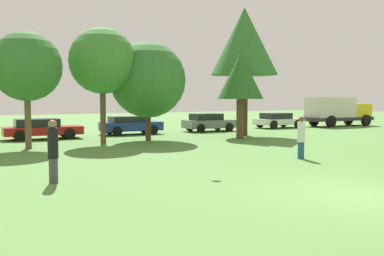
{
  "coord_description": "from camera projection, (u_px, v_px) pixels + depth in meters",
  "views": [
    {
      "loc": [
        -8.86,
        -7.09,
        2.39
      ],
      "look_at": [
        -1.48,
        5.9,
        1.37
      ],
      "focal_mm": 40.47,
      "sensor_mm": 36.0,
      "label": 1
    }
  ],
  "objects": [
    {
      "name": "ground_plane",
      "position": [
        362.0,
        195.0,
        10.67
      ],
      "size": [
        120.0,
        120.0,
        0.0
      ],
      "primitive_type": "plane",
      "color": "#54843D"
    },
    {
      "name": "person_thrower",
      "position": [
        53.0,
        150.0,
        12.18
      ],
      "size": [
        0.29,
        0.29,
        1.79
      ],
      "rotation": [
        0.0,
        0.0,
        0.02
      ],
      "color": "#3F3F47",
      "rests_on": "ground"
    },
    {
      "name": "person_catcher",
      "position": [
        301.0,
        137.0,
        17.11
      ],
      "size": [
        0.3,
        0.3,
        1.69
      ],
      "rotation": [
        0.0,
        0.0,
        -3.12
      ],
      "color": "navy",
      "rests_on": "ground"
    },
    {
      "name": "frisbee",
      "position": [
        200.0,
        99.0,
        14.34
      ],
      "size": [
        0.28,
        0.27,
        0.13
      ],
      "color": "yellow"
    },
    {
      "name": "tree_1",
      "position": [
        27.0,
        67.0,
        20.47
      ],
      "size": [
        3.3,
        3.3,
        5.56
      ],
      "color": "brown",
      "rests_on": "ground"
    },
    {
      "name": "tree_2",
      "position": [
        102.0,
        61.0,
        22.9
      ],
      "size": [
        3.51,
        3.51,
        6.14
      ],
      "color": "brown",
      "rests_on": "ground"
    },
    {
      "name": "tree_3",
      "position": [
        148.0,
        80.0,
        24.49
      ],
      "size": [
        4.3,
        4.3,
        5.59
      ],
      "color": "#473323",
      "rests_on": "ground"
    },
    {
      "name": "tree_4",
      "position": [
        241.0,
        77.0,
        25.56
      ],
      "size": [
        2.73,
        2.73,
        5.1
      ],
      "color": "brown",
      "rests_on": "ground"
    },
    {
      "name": "tree_5",
      "position": [
        244.0,
        42.0,
        27.63
      ],
      "size": [
        4.29,
        4.29,
        8.19
      ],
      "color": "#473323",
      "rests_on": "ground"
    },
    {
      "name": "parked_car_red",
      "position": [
        41.0,
        128.0,
        25.38
      ],
      "size": [
        4.45,
        2.02,
        1.2
      ],
      "rotation": [
        0.0,
        0.0,
        -0.03
      ],
      "color": "red",
      "rests_on": "ground"
    },
    {
      "name": "parked_car_blue",
      "position": [
        130.0,
        125.0,
        28.76
      ],
      "size": [
        4.04,
        1.95,
        1.21
      ],
      "rotation": [
        0.0,
        0.0,
        -0.03
      ],
      "color": "#1E389E",
      "rests_on": "ground"
    },
    {
      "name": "parked_car_grey",
      "position": [
        209.0,
        122.0,
        31.48
      ],
      "size": [
        3.87,
        1.92,
        1.3
      ],
      "rotation": [
        0.0,
        0.0,
        -0.03
      ],
      "color": "slate",
      "rests_on": "ground"
    },
    {
      "name": "parked_car_white",
      "position": [
        278.0,
        120.0,
        35.08
      ],
      "size": [
        3.99,
        2.03,
        1.22
      ],
      "rotation": [
        0.0,
        0.0,
        -0.03
      ],
      "color": "silver",
      "rests_on": "ground"
    },
    {
      "name": "delivery_truck_yellow",
      "position": [
        337.0,
        110.0,
        37.37
      ],
      "size": [
        6.75,
        2.39,
        2.49
      ],
      "rotation": [
        0.0,
        0.0,
        -0.03
      ],
      "color": "#2D2D33",
      "rests_on": "ground"
    }
  ]
}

